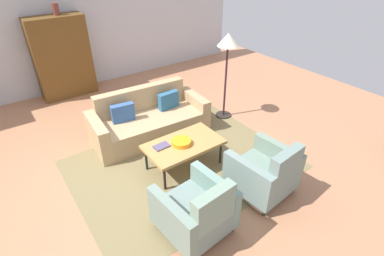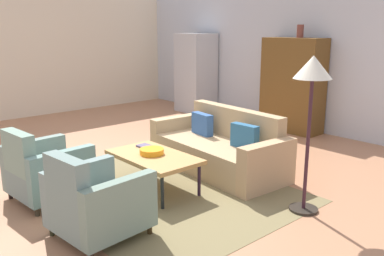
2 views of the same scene
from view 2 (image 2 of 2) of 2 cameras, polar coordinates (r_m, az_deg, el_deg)
ground_plane at (r=5.98m, az=-5.51°, el=-5.88°), size 11.71×11.71×0.00m
wall_back at (r=8.46m, az=15.84°, el=9.17°), size 9.75×0.12×2.80m
wall_left at (r=10.03m, az=-22.60°, el=9.29°), size 0.12×7.61×2.80m
area_rug at (r=5.36m, az=-4.73°, el=-8.20°), size 3.40×2.60×0.01m
couch at (r=5.97m, az=4.02°, el=-2.98°), size 2.16×1.04×0.86m
coffee_table at (r=5.19m, az=-5.26°, el=-4.10°), size 1.20×0.70×0.46m
armchair_left at (r=5.19m, az=-19.74°, el=-5.76°), size 0.86×0.86×0.88m
armchair_right at (r=4.16m, az=-13.37°, el=-10.19°), size 0.87×0.87×0.88m
fruit_bowl at (r=5.20m, az=-5.56°, el=-3.23°), size 0.30×0.30×0.07m
book_stack at (r=5.50m, az=-6.36°, el=-2.56°), size 0.25×0.16×0.02m
cabinet at (r=8.29m, az=13.67°, el=5.73°), size 1.20×0.51×1.80m
vase_tall at (r=8.15m, az=14.66°, el=12.75°), size 0.13×0.13×0.24m
refrigerator at (r=9.98m, az=0.52°, el=7.58°), size 0.80×0.73×1.85m
floor_lamp at (r=4.51m, az=16.18°, el=6.08°), size 0.40×0.40×1.72m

